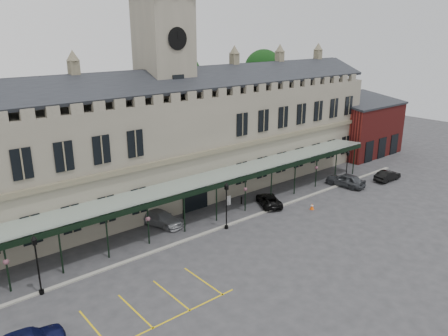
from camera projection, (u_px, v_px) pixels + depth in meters
ground at (266, 246)px, 39.91m from camera, size 140.00×140.00×0.00m
station_building at (168, 144)px, 49.60m from camera, size 60.00×10.36×17.30m
clock_tower at (165, 85)px, 47.65m from camera, size 5.60×5.60×24.80m
canopy at (215, 198)px, 44.65m from camera, size 50.00×4.10×4.30m
brick_annex at (361, 127)px, 68.93m from camera, size 12.40×8.36×9.23m
kerb at (227, 225)px, 43.92m from camera, size 60.00×0.40×0.12m
parking_markings at (139, 314)px, 30.26m from camera, size 16.00×6.00×0.01m
tree_behind_mid at (180, 76)px, 59.22m from camera, size 6.00×6.00×16.00m
tree_behind_right at (263, 70)px, 69.00m from camera, size 6.00×6.00×16.00m
lamp_post_left at (37, 260)px, 31.77m from camera, size 0.46×0.46×4.82m
lamp_post_mid at (226, 202)px, 42.48m from camera, size 0.46×0.46×4.87m
lamp_post_right at (347, 164)px, 55.45m from camera, size 0.41×0.41×4.36m
traffic_cone at (312, 206)px, 47.88m from camera, size 0.44×0.44×0.69m
sign_board at (228, 201)px, 48.97m from camera, size 0.65×0.11×1.10m
bollard_left at (184, 214)px, 45.49m from camera, size 0.17×0.17×0.98m
bollard_right at (241, 200)px, 49.35m from camera, size 0.16×0.16×0.88m
car_taxi at (161, 218)px, 43.95m from camera, size 3.58×5.45×1.47m
car_van at (269, 200)px, 48.93m from camera, size 3.95×4.97×1.26m
car_right_a at (346, 180)px, 54.84m from camera, size 2.64×5.13×1.67m
car_right_b at (387, 176)px, 56.91m from camera, size 4.23×1.55×1.39m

